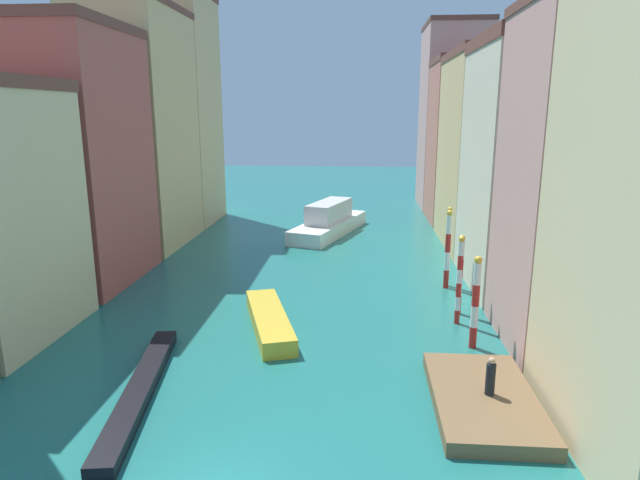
% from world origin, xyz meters
% --- Properties ---
extents(ground_plane, '(154.00, 154.00, 0.00)m').
position_xyz_m(ground_plane, '(0.00, 24.50, 0.00)').
color(ground_plane, '#1E6B66').
extents(building_left_2, '(7.13, 9.69, 16.56)m').
position_xyz_m(building_left_2, '(-14.53, 20.55, 8.29)').
color(building_left_2, '#B25147').
rests_on(building_left_2, ground).
extents(building_left_3, '(7.13, 10.87, 19.52)m').
position_xyz_m(building_left_3, '(-14.53, 31.21, 9.77)').
color(building_left_3, '#DBB77A').
rests_on(building_left_3, ground).
extents(building_left_4, '(7.13, 8.82, 22.51)m').
position_xyz_m(building_left_4, '(-14.53, 41.00, 11.27)').
color(building_left_4, '#DBB77A').
rests_on(building_left_4, ground).
extents(building_right_1, '(7.13, 7.64, 16.06)m').
position_xyz_m(building_right_1, '(14.53, 12.53, 8.04)').
color(building_right_1, tan).
rests_on(building_right_1, ground).
extents(building_right_2, '(7.13, 10.21, 15.67)m').
position_xyz_m(building_right_2, '(14.53, 21.80, 7.85)').
color(building_right_2, beige).
rests_on(building_right_2, ground).
extents(building_right_3, '(7.13, 12.03, 15.94)m').
position_xyz_m(building_right_3, '(14.53, 32.88, 7.98)').
color(building_right_3, '#DBB77A').
rests_on(building_right_3, ground).
extents(building_right_4, '(7.13, 9.02, 16.39)m').
position_xyz_m(building_right_4, '(14.53, 43.68, 8.21)').
color(building_right_4, '#C6705B').
rests_on(building_right_4, ground).
extents(building_right_5, '(7.13, 9.42, 21.07)m').
position_xyz_m(building_right_5, '(14.53, 53.00, 10.55)').
color(building_right_5, tan).
rests_on(building_right_5, ground).
extents(waterfront_dock, '(3.85, 6.82, 0.57)m').
position_xyz_m(waterfront_dock, '(8.81, 6.08, 0.28)').
color(waterfront_dock, brown).
rests_on(waterfront_dock, ground).
extents(person_on_dock, '(0.36, 0.36, 1.51)m').
position_xyz_m(person_on_dock, '(8.99, 5.97, 1.27)').
color(person_on_dock, black).
rests_on(person_on_dock, waterfront_dock).
extents(mooring_pole_0, '(0.38, 0.38, 4.57)m').
position_xyz_m(mooring_pole_0, '(9.46, 11.49, 2.34)').
color(mooring_pole_0, red).
rests_on(mooring_pole_0, ground).
extents(mooring_pole_1, '(0.30, 0.30, 4.79)m').
position_xyz_m(mooring_pole_1, '(9.22, 14.53, 2.44)').
color(mooring_pole_1, red).
rests_on(mooring_pole_1, ground).
extents(mooring_pole_2, '(0.35, 0.35, 4.54)m').
position_xyz_m(mooring_pole_2, '(9.52, 16.04, 2.32)').
color(mooring_pole_2, red).
rests_on(mooring_pole_2, ground).
extents(mooring_pole_3, '(0.37, 0.37, 5.10)m').
position_xyz_m(mooring_pole_3, '(9.54, 20.64, 2.61)').
color(mooring_pole_3, red).
rests_on(mooring_pole_3, ground).
extents(mooring_pole_4, '(0.32, 0.32, 5.22)m').
position_xyz_m(mooring_pole_4, '(9.62, 21.11, 2.66)').
color(mooring_pole_4, red).
rests_on(mooring_pole_4, ground).
extents(vaporetto_white, '(6.88, 12.66, 3.01)m').
position_xyz_m(vaporetto_white, '(1.04, 36.17, 1.14)').
color(vaporetto_white, white).
rests_on(vaporetto_white, ground).
extents(gondola_black, '(2.61, 10.64, 0.52)m').
position_xyz_m(gondola_black, '(-4.70, 5.87, 0.26)').
color(gondola_black, black).
rests_on(gondola_black, ground).
extents(motorboat_0, '(3.87, 7.80, 0.88)m').
position_xyz_m(motorboat_0, '(-0.71, 13.07, 0.44)').
color(motorboat_0, gold).
rests_on(motorboat_0, ground).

